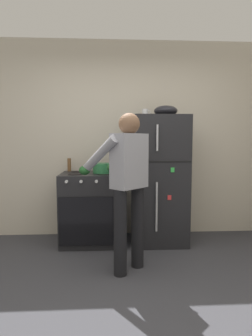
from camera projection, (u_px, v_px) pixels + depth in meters
ground at (133, 311)px, 2.23m from camera, size 8.00×8.00×0.00m
kitchen_wall_back at (122, 139)px, 4.04m from camera, size 6.00×0.10×2.70m
refrigerator at (159, 180)px, 3.74m from camera, size 0.68×0.72×1.64m
stove_range at (91, 208)px, 3.71m from camera, size 0.76×0.67×0.92m
person_cook at (126, 177)px, 2.87m from camera, size 0.72×0.75×1.60m
red_pot at (103, 168)px, 3.63m from camera, size 0.36×0.26×0.13m
coffee_mug at (145, 113)px, 3.69m from camera, size 0.11×0.08×0.10m
pepper_mill at (69, 165)px, 3.85m from camera, size 0.05×0.05×0.18m
mixing_bowl at (166, 111)px, 3.66m from camera, size 0.30×0.30×0.14m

